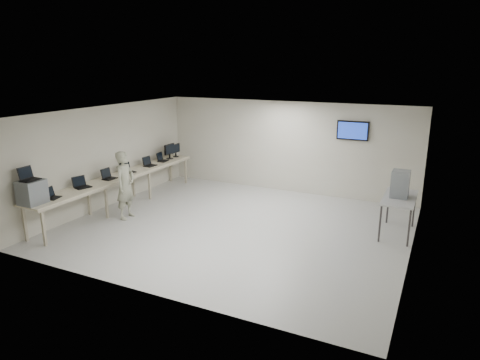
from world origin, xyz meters
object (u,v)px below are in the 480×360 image
at_px(soldier, 125,185).
at_px(side_table, 400,200).
at_px(workbench, 120,178).
at_px(equipment_box, 32,192).

relative_size(soldier, side_table, 1.16).
bearing_deg(workbench, equipment_box, -91.31).
bearing_deg(soldier, workbench, 42.97).
relative_size(equipment_box, soldier, 0.30).
relative_size(workbench, equipment_box, 11.25).
bearing_deg(equipment_box, workbench, 87.88).
xyz_separation_m(equipment_box, side_table, (7.25, 4.00, -0.33)).
height_order(equipment_box, side_table, equipment_box).
relative_size(workbench, side_table, 3.94).
bearing_deg(workbench, soldier, -41.42).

